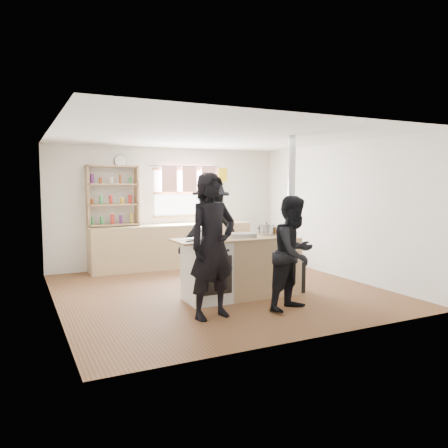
% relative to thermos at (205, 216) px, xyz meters
% --- Properties ---
extents(ground, '(5.00, 5.00, 0.01)m').
position_rel_thermos_xyz_m(ground, '(-0.73, -2.22, -1.06)').
color(ground, brown).
rests_on(ground, ground).
extents(back_counter, '(3.40, 0.55, 0.90)m').
position_rel_thermos_xyz_m(back_counter, '(-0.73, 0.00, -0.60)').
color(back_counter, tan).
rests_on(back_counter, ground).
extents(shelving_unit, '(1.00, 0.28, 1.20)m').
position_rel_thermos_xyz_m(shelving_unit, '(-1.93, 0.12, 0.46)').
color(shelving_unit, tan).
rests_on(shelving_unit, back_counter).
extents(thermos, '(0.10, 0.10, 0.31)m').
position_rel_thermos_xyz_m(thermos, '(0.00, 0.00, 0.00)').
color(thermos, silver).
rests_on(thermos, back_counter).
extents(cooking_island, '(1.97, 0.64, 0.93)m').
position_rel_thermos_xyz_m(cooking_island, '(-0.59, -2.77, -0.59)').
color(cooking_island, silver).
rests_on(cooking_island, ground).
extents(skillet_greens, '(0.31, 0.31, 0.05)m').
position_rel_thermos_xyz_m(skillet_greens, '(-1.30, -2.94, -0.09)').
color(skillet_greens, black).
rests_on(skillet_greens, cooking_island).
extents(roast_tray, '(0.44, 0.37, 0.06)m').
position_rel_thermos_xyz_m(roast_tray, '(-0.58, -2.77, -0.09)').
color(roast_tray, silver).
rests_on(roast_tray, cooking_island).
extents(stockpot_stove, '(0.24, 0.24, 0.20)m').
position_rel_thermos_xyz_m(stockpot_stove, '(-1.12, -2.68, -0.04)').
color(stockpot_stove, silver).
rests_on(stockpot_stove, cooking_island).
extents(stockpot_counter, '(0.27, 0.27, 0.20)m').
position_rel_thermos_xyz_m(stockpot_counter, '(-0.09, -2.67, -0.03)').
color(stockpot_counter, '#B9B9BC').
rests_on(stockpot_counter, cooking_island).
extents(bread_board, '(0.31, 0.24, 0.12)m').
position_rel_thermos_xyz_m(bread_board, '(0.11, -2.77, -0.07)').
color(bread_board, tan).
rests_on(bread_board, cooking_island).
extents(flue_heater, '(0.35, 0.35, 2.50)m').
position_rel_thermos_xyz_m(flue_heater, '(0.28, -2.82, -0.40)').
color(flue_heater, black).
rests_on(flue_heater, ground).
extents(person_near_left, '(0.76, 0.57, 1.89)m').
position_rel_thermos_xyz_m(person_near_left, '(-1.42, -3.51, -0.11)').
color(person_near_left, black).
rests_on(person_near_left, ground).
extents(person_near_right, '(0.93, 0.82, 1.58)m').
position_rel_thermos_xyz_m(person_near_right, '(-0.26, -3.67, -0.26)').
color(person_near_right, black).
rests_on(person_near_right, ground).
extents(person_far, '(1.17, 0.68, 1.80)m').
position_rel_thermos_xyz_m(person_far, '(-0.66, -1.77, -0.15)').
color(person_far, black).
rests_on(person_far, ground).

